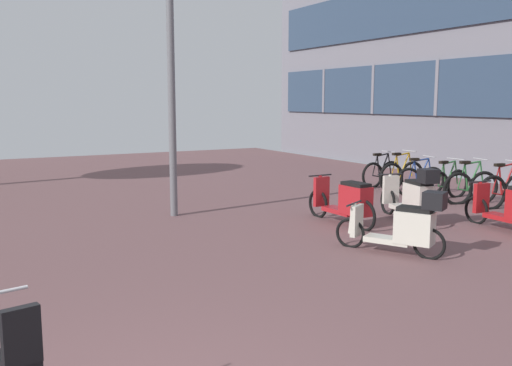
{
  "coord_description": "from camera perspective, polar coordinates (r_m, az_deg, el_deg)",
  "views": [
    {
      "loc": [
        -0.79,
        -3.01,
        2.18
      ],
      "look_at": [
        3.04,
        3.87,
        1.02
      ],
      "focal_mm": 39.26,
      "sensor_mm": 36.0,
      "label": 1
    }
  ],
  "objects": [
    {
      "name": "scooter_far",
      "position": [
        10.41,
        15.69,
        -1.4
      ],
      "size": [
        0.73,
        1.81,
        1.06
      ],
      "color": "black",
      "rests_on": "ground"
    },
    {
      "name": "bicycle_rack_06",
      "position": [
        13.33,
        18.96,
        -0.09
      ],
      "size": [
        1.3,
        0.48,
        0.93
      ],
      "color": "black",
      "rests_on": "ground"
    },
    {
      "name": "bicycle_rack_09",
      "position": [
        14.73,
        12.69,
        0.93
      ],
      "size": [
        1.29,
        0.48,
        0.94
      ],
      "color": "black",
      "rests_on": "ground"
    },
    {
      "name": "scooter_extra",
      "position": [
        10.01,
        9.23,
        -1.87
      ],
      "size": [
        0.52,
        1.85,
        0.84
      ],
      "color": "black",
      "rests_on": "ground"
    },
    {
      "name": "bicycle_rack_05",
      "position": [
        12.82,
        21.03,
        -0.42
      ],
      "size": [
        1.33,
        0.49,
        1.0
      ],
      "color": "black",
      "rests_on": "ground"
    },
    {
      "name": "bicycle_rack_07",
      "position": [
        13.69,
        16.37,
        0.24
      ],
      "size": [
        1.3,
        0.47,
        0.94
      ],
      "color": "black",
      "rests_on": "ground"
    },
    {
      "name": "bicycle_rack_08",
      "position": [
        14.23,
        14.61,
        0.7
      ],
      "size": [
        1.41,
        0.48,
        1.01
      ],
      "color": "black",
      "rests_on": "ground"
    },
    {
      "name": "bicycle_rack_04",
      "position": [
        12.54,
        24.0,
        -0.76
      ],
      "size": [
        1.39,
        0.48,
        1.01
      ],
      "color": "black",
      "rests_on": "ground"
    },
    {
      "name": "scooter_mid",
      "position": [
        8.23,
        14.9,
        -4.18
      ],
      "size": [
        0.98,
        1.49,
        0.97
      ],
      "color": "black",
      "rests_on": "ground"
    },
    {
      "name": "lamp_post",
      "position": [
        10.69,
        -8.68,
        12.73
      ],
      "size": [
        0.2,
        0.52,
        5.39
      ],
      "color": "slate",
      "rests_on": "ground"
    }
  ]
}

